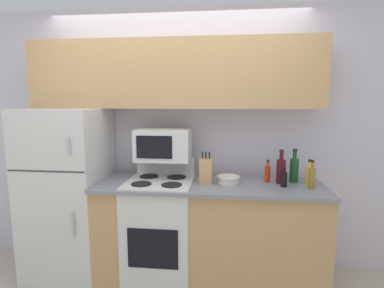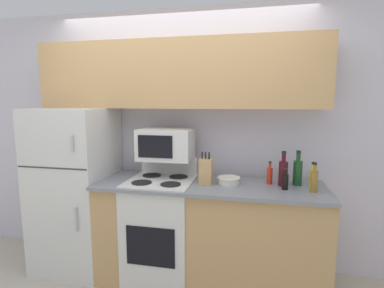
% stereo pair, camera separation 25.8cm
% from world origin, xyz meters
% --- Properties ---
extents(wall_back, '(8.00, 0.05, 2.55)m').
position_xyz_m(wall_back, '(0.00, 0.72, 1.27)').
color(wall_back, silver).
rests_on(wall_back, ground_plane).
extents(lower_cabinets, '(1.99, 0.64, 0.94)m').
position_xyz_m(lower_cabinets, '(0.35, 0.30, 0.47)').
color(lower_cabinets, tan).
rests_on(lower_cabinets, ground_plane).
extents(refrigerator, '(0.70, 0.71, 1.59)m').
position_xyz_m(refrigerator, '(-0.99, 0.34, 0.79)').
color(refrigerator, silver).
rests_on(refrigerator, ground_plane).
extents(upper_cabinets, '(2.68, 0.32, 0.62)m').
position_xyz_m(upper_cabinets, '(0.00, 0.53, 1.90)').
color(upper_cabinets, tan).
rests_on(upper_cabinets, refrigerator).
extents(stove, '(0.59, 0.62, 1.11)m').
position_xyz_m(stove, '(-0.10, 0.29, 0.49)').
color(stove, silver).
rests_on(stove, ground_plane).
extents(microwave, '(0.50, 0.33, 0.29)m').
position_xyz_m(microwave, '(-0.08, 0.42, 1.26)').
color(microwave, silver).
rests_on(microwave, stove).
extents(knife_block, '(0.11, 0.11, 0.29)m').
position_xyz_m(knife_block, '(0.32, 0.27, 1.05)').
color(knife_block, tan).
rests_on(knife_block, lower_cabinets).
extents(bowl, '(0.20, 0.20, 0.06)m').
position_xyz_m(bowl, '(0.52, 0.31, 0.97)').
color(bowl, silver).
rests_on(bowl, lower_cabinets).
extents(bottle_cooking_spray, '(0.06, 0.06, 0.22)m').
position_xyz_m(bottle_cooking_spray, '(1.21, 0.34, 1.02)').
color(bottle_cooking_spray, gold).
rests_on(bottle_cooking_spray, lower_cabinets).
extents(bottle_hot_sauce, '(0.05, 0.05, 0.20)m').
position_xyz_m(bottle_hot_sauce, '(0.86, 0.40, 1.02)').
color(bottle_hot_sauce, red).
rests_on(bottle_hot_sauce, lower_cabinets).
extents(bottle_wine_green, '(0.08, 0.08, 0.30)m').
position_xyz_m(bottle_wine_green, '(1.10, 0.41, 1.06)').
color(bottle_wine_green, '#194C23').
rests_on(bottle_wine_green, lower_cabinets).
extents(bottle_soy_sauce, '(0.05, 0.05, 0.18)m').
position_xyz_m(bottle_soy_sauce, '(0.98, 0.25, 1.01)').
color(bottle_soy_sauce, black).
rests_on(bottle_soy_sauce, lower_cabinets).
extents(bottle_vinegar, '(0.06, 0.06, 0.24)m').
position_xyz_m(bottle_vinegar, '(1.20, 0.22, 1.03)').
color(bottle_vinegar, olive).
rests_on(bottle_vinegar, lower_cabinets).
extents(bottle_wine_red, '(0.08, 0.08, 0.30)m').
position_xyz_m(bottle_wine_red, '(0.97, 0.36, 1.06)').
color(bottle_wine_red, '#470F19').
rests_on(bottle_wine_red, lower_cabinets).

